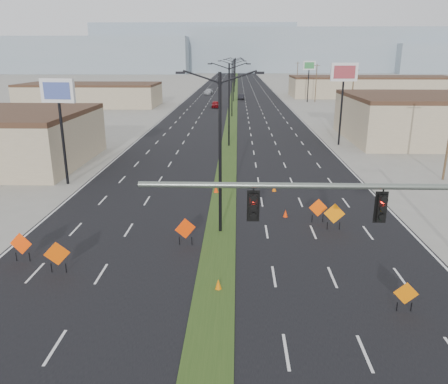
{
  "coord_description": "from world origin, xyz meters",
  "views": [
    {
      "loc": [
        1.04,
        -14.23,
        10.91
      ],
      "look_at": [
        0.29,
        10.35,
        3.2
      ],
      "focal_mm": 35.0,
      "sensor_mm": 36.0,
      "label": 1
    }
  ],
  "objects_px": {
    "cone_1": "(285,213)",
    "cone_2": "(274,188)",
    "streetlight_0": "(220,149)",
    "construction_sign_5": "(318,209)",
    "cone_3": "(216,189)",
    "car_mid": "(241,97)",
    "signal_mast": "(428,219)",
    "pole_sign_east_far": "(309,69)",
    "streetlight_1": "(229,102)",
    "construction_sign_4": "(406,295)",
    "streetlight_4": "(234,74)",
    "streetlight_6": "(235,69)",
    "construction_sign_0": "(21,245)",
    "pole_sign_west": "(58,99)",
    "construction_sign_2": "(185,229)",
    "streetlight_2": "(232,87)",
    "streetlight_3": "(233,79)",
    "cone_0": "(218,284)",
    "car_left": "(215,104)",
    "car_far": "(209,92)",
    "streetlight_5": "(235,71)",
    "construction_sign_1": "(57,255)",
    "pole_sign_east_near": "(344,78)",
    "construction_sign_3": "(334,214)"
  },
  "relations": [
    {
      "from": "cone_1",
      "to": "cone_2",
      "type": "height_order",
      "value": "cone_2"
    },
    {
      "from": "streetlight_0",
      "to": "cone_1",
      "type": "distance_m",
      "value": 7.37
    },
    {
      "from": "cone_2",
      "to": "construction_sign_5",
      "type": "bearing_deg",
      "value": -71.15
    },
    {
      "from": "streetlight_0",
      "to": "cone_2",
      "type": "height_order",
      "value": "streetlight_0"
    },
    {
      "from": "cone_3",
      "to": "car_mid",
      "type": "bearing_deg",
      "value": 88.1
    },
    {
      "from": "car_mid",
      "to": "signal_mast",
      "type": "bearing_deg",
      "value": -82.74
    },
    {
      "from": "cone_2",
      "to": "pole_sign_east_far",
      "type": "bearing_deg",
      "value": 79.34
    },
    {
      "from": "streetlight_1",
      "to": "construction_sign_4",
      "type": "bearing_deg",
      "value": -76.99
    },
    {
      "from": "streetlight_4",
      "to": "car_mid",
      "type": "distance_m",
      "value": 23.65
    },
    {
      "from": "streetlight_6",
      "to": "construction_sign_4",
      "type": "bearing_deg",
      "value": -87.24
    },
    {
      "from": "construction_sign_0",
      "to": "pole_sign_west",
      "type": "relative_size",
      "value": 0.19
    },
    {
      "from": "streetlight_4",
      "to": "construction_sign_0",
      "type": "bearing_deg",
      "value": -95.28
    },
    {
      "from": "construction_sign_2",
      "to": "car_mid",
      "type": "bearing_deg",
      "value": 62.64
    },
    {
      "from": "streetlight_6",
      "to": "cone_3",
      "type": "relative_size",
      "value": 14.74
    },
    {
      "from": "streetlight_2",
      "to": "pole_sign_east_far",
      "type": "distance_m",
      "value": 32.41
    },
    {
      "from": "construction_sign_2",
      "to": "cone_1",
      "type": "distance_m",
      "value": 8.2
    },
    {
      "from": "streetlight_1",
      "to": "construction_sign_4",
      "type": "distance_m",
      "value": 38.25
    },
    {
      "from": "construction_sign_0",
      "to": "construction_sign_2",
      "type": "xyz_separation_m",
      "value": [
        8.77,
        2.44,
        0.01
      ]
    },
    {
      "from": "streetlight_2",
      "to": "streetlight_3",
      "type": "height_order",
      "value": "same"
    },
    {
      "from": "construction_sign_5",
      "to": "pole_sign_west",
      "type": "distance_m",
      "value": 23.26
    },
    {
      "from": "streetlight_3",
      "to": "construction_sign_5",
      "type": "xyz_separation_m",
      "value": [
        6.58,
        -82.16,
        -4.43
      ]
    },
    {
      "from": "construction_sign_5",
      "to": "cone_0",
      "type": "relative_size",
      "value": 2.95
    },
    {
      "from": "construction_sign_0",
      "to": "cone_0",
      "type": "xyz_separation_m",
      "value": [
        10.96,
        -2.75,
        -0.71
      ]
    },
    {
      "from": "signal_mast",
      "to": "cone_2",
      "type": "height_order",
      "value": "signal_mast"
    },
    {
      "from": "construction_sign_4",
      "to": "cone_2",
      "type": "distance_m",
      "value": 18.39
    },
    {
      "from": "car_left",
      "to": "car_mid",
      "type": "distance_m",
      "value": 19.59
    },
    {
      "from": "construction_sign_2",
      "to": "pole_sign_west",
      "type": "relative_size",
      "value": 0.19
    },
    {
      "from": "car_far",
      "to": "pole_sign_west",
      "type": "xyz_separation_m",
      "value": [
        -6.5,
        -93.7,
        6.65
      ]
    },
    {
      "from": "streetlight_3",
      "to": "streetlight_5",
      "type": "distance_m",
      "value": 56.0
    },
    {
      "from": "streetlight_2",
      "to": "construction_sign_1",
      "type": "xyz_separation_m",
      "value": [
        -8.25,
        -61.9,
        -4.38
      ]
    },
    {
      "from": "car_mid",
      "to": "construction_sign_1",
      "type": "bearing_deg",
      "value": -92.71
    },
    {
      "from": "signal_mast",
      "to": "car_mid",
      "type": "xyz_separation_m",
      "value": [
        -6.56,
        98.92,
        -4.12
      ]
    },
    {
      "from": "streetlight_5",
      "to": "pole_sign_east_near",
      "type": "xyz_separation_m",
      "value": [
        14.0,
        -110.82,
        2.84
      ]
    },
    {
      "from": "streetlight_0",
      "to": "streetlight_2",
      "type": "relative_size",
      "value": 1.0
    },
    {
      "from": "streetlight_4",
      "to": "pole_sign_east_near",
      "type": "relative_size",
      "value": 0.99
    },
    {
      "from": "car_far",
      "to": "construction_sign_5",
      "type": "relative_size",
      "value": 3.06
    },
    {
      "from": "car_left",
      "to": "car_far",
      "type": "xyz_separation_m",
      "value": [
        -3.73,
        34.08,
        0.03
      ]
    },
    {
      "from": "construction_sign_4",
      "to": "streetlight_0",
      "type": "bearing_deg",
      "value": 140.14
    },
    {
      "from": "cone_0",
      "to": "construction_sign_0",
      "type": "bearing_deg",
      "value": 165.93
    },
    {
      "from": "construction_sign_5",
      "to": "cone_1",
      "type": "relative_size",
      "value": 3.03
    },
    {
      "from": "cone_1",
      "to": "cone_2",
      "type": "relative_size",
      "value": 0.92
    },
    {
      "from": "cone_2",
      "to": "construction_sign_3",
      "type": "bearing_deg",
      "value": -69.1
    },
    {
      "from": "car_left",
      "to": "streetlight_1",
      "type": "bearing_deg",
      "value": -87.12
    },
    {
      "from": "streetlight_2",
      "to": "cone_1",
      "type": "distance_m",
      "value": 53.67
    },
    {
      "from": "streetlight_5",
      "to": "cone_3",
      "type": "xyz_separation_m",
      "value": [
        -0.67,
        -131.7,
        -5.08
      ]
    },
    {
      "from": "car_far",
      "to": "pole_sign_west",
      "type": "height_order",
      "value": "pole_sign_west"
    },
    {
      "from": "car_mid",
      "to": "construction_sign_5",
      "type": "height_order",
      "value": "construction_sign_5"
    },
    {
      "from": "cone_3",
      "to": "cone_2",
      "type": "bearing_deg",
      "value": 6.63
    },
    {
      "from": "construction_sign_4",
      "to": "pole_sign_west",
      "type": "bearing_deg",
      "value": 145.65
    },
    {
      "from": "car_mid",
      "to": "cone_3",
      "type": "height_order",
      "value": "car_mid"
    }
  ]
}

